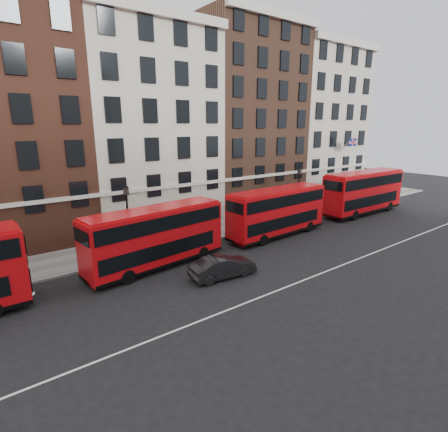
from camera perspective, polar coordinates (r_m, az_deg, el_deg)
ground at (r=23.69m, az=6.97°, el=-9.59°), size 120.00×120.00×0.00m
pavement at (r=31.51m, az=-6.40°, el=-3.20°), size 80.00×5.00×0.15m
kerb at (r=29.49m, az=-3.89°, el=-4.39°), size 80.00×0.30×0.16m
road_centre_line at (r=22.44m, az=10.58°, el=-11.16°), size 70.00×0.12×0.01m
building_terrace at (r=36.44m, az=-13.48°, el=15.14°), size 64.00×11.95×22.00m
bus_b at (r=24.49m, az=-11.10°, el=-3.22°), size 10.32×3.57×4.25m
bus_c at (r=31.26m, az=8.68°, el=0.81°), size 10.29×2.91×4.28m
bus_d at (r=41.79m, az=21.79°, el=3.76°), size 11.32×2.87×4.74m
car_front at (r=22.97m, az=-0.18°, el=-8.28°), size 4.58×2.03×1.46m
lamp_post_left at (r=27.11m, az=-15.43°, el=0.01°), size 0.44×0.44×5.33m
lamp_post_right at (r=38.00m, az=12.08°, el=4.32°), size 0.44×0.44×5.33m
traffic_light at (r=44.22m, az=20.09°, el=4.34°), size 0.25×0.45×3.27m
iron_railings at (r=33.18m, az=-8.38°, el=-1.31°), size 6.60×0.06×1.00m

